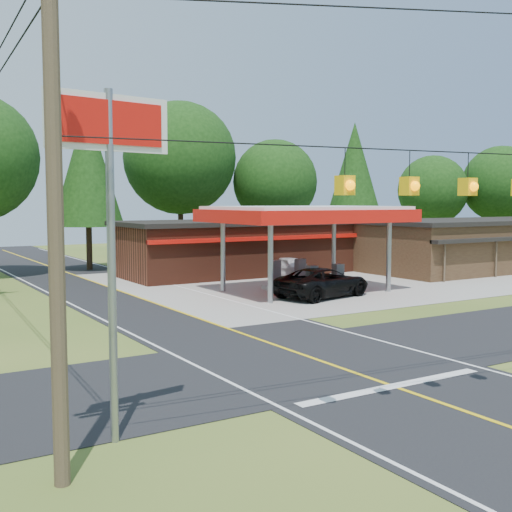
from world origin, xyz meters
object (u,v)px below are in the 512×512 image
sedan_car (292,268)px  big_stop_sign (110,179)px  gas_canopy (306,217)px  suv_car (323,283)px

sedan_car → big_stop_sign: 30.21m
gas_canopy → sedan_car: gas_canopy is taller
gas_canopy → big_stop_sign: big_stop_sign is taller
suv_car → big_stop_sign: 22.29m
gas_canopy → suv_car: bearing=-102.5°
suv_car → sedan_car: (3.50, 7.91, -0.08)m
suv_car → gas_canopy: bearing=-24.6°
gas_canopy → suv_car: size_ratio=1.85×
gas_canopy → sedan_car: size_ratio=2.53×
suv_car → big_stop_sign: size_ratio=0.77×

